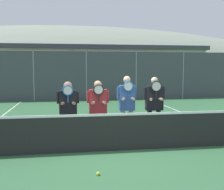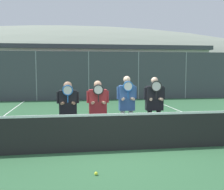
% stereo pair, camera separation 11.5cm
% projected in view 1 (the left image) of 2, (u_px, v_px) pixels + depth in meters
% --- Properties ---
extents(ground_plane, '(120.00, 120.00, 0.00)m').
position_uv_depth(ground_plane, '(118.00, 151.00, 6.98)').
color(ground_plane, '#2D5B38').
extents(hill_distant, '(117.22, 65.12, 22.79)m').
position_uv_depth(hill_distant, '(72.00, 76.00, 69.93)').
color(hill_distant, gray).
rests_on(hill_distant, ground_plane).
extents(clubhouse_building, '(21.48, 5.50, 3.97)m').
position_uv_depth(clubhouse_building, '(87.00, 68.00, 26.00)').
color(clubhouse_building, beige).
rests_on(clubhouse_building, ground_plane).
extents(fence_back, '(19.43, 0.06, 3.06)m').
position_uv_depth(fence_back, '(86.00, 76.00, 17.68)').
color(fence_back, gray).
rests_on(fence_back, ground_plane).
extents(tennis_net, '(10.69, 0.09, 1.04)m').
position_uv_depth(tennis_net, '(118.00, 131.00, 6.93)').
color(tennis_net, gray).
rests_on(tennis_net, ground_plane).
extents(court_line_right_sideline, '(0.05, 16.00, 0.01)m').
position_uv_depth(court_line_right_sideline, '(207.00, 122.00, 10.56)').
color(court_line_right_sideline, white).
rests_on(court_line_right_sideline, ground_plane).
extents(player_leftmost, '(0.61, 0.34, 1.69)m').
position_uv_depth(player_leftmost, '(68.00, 106.00, 7.57)').
color(player_leftmost, '#232838').
rests_on(player_leftmost, ground_plane).
extents(player_center_left, '(0.60, 0.34, 1.71)m').
position_uv_depth(player_center_left, '(98.00, 106.00, 7.59)').
color(player_center_left, white).
rests_on(player_center_left, ground_plane).
extents(player_center_right, '(0.56, 0.34, 1.83)m').
position_uv_depth(player_center_right, '(127.00, 104.00, 7.77)').
color(player_center_right, white).
rests_on(player_center_right, ground_plane).
extents(player_rightmost, '(0.61, 0.34, 1.80)m').
position_uv_depth(player_rightmost, '(154.00, 103.00, 7.90)').
color(player_rightmost, black).
rests_on(player_rightmost, ground_plane).
extents(car_left_of_center, '(4.18, 1.93, 1.69)m').
position_uv_depth(car_left_of_center, '(69.00, 84.00, 19.75)').
color(car_left_of_center, maroon).
rests_on(car_left_of_center, ground_plane).
extents(car_center, '(4.44, 1.92, 1.82)m').
position_uv_depth(car_center, '(136.00, 83.00, 20.94)').
color(car_center, '#B2B7BC').
rests_on(car_center, ground_plane).
extents(tennis_ball_on_court, '(0.07, 0.07, 0.07)m').
position_uv_depth(tennis_ball_on_court, '(98.00, 174.00, 5.38)').
color(tennis_ball_on_court, '#CCDB33').
rests_on(tennis_ball_on_court, ground_plane).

